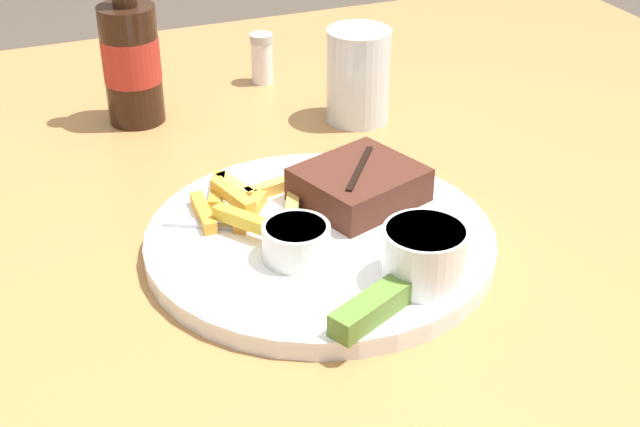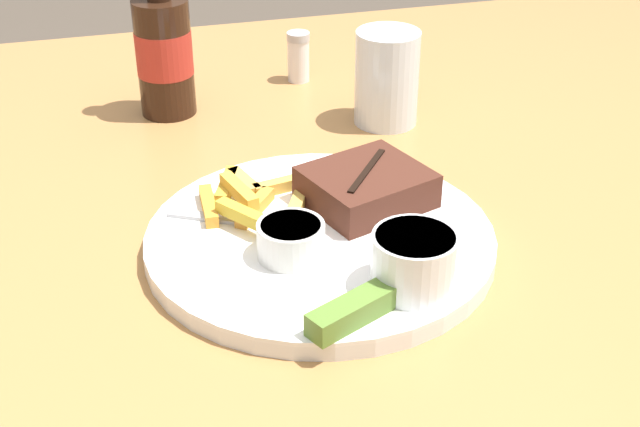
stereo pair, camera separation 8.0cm
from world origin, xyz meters
name	(u,v)px [view 2 (the right image)]	position (x,y,z in m)	size (l,w,h in m)	color
dining_table	(320,304)	(0.00, 0.00, 0.66)	(1.42, 1.30, 0.73)	#A87542
dinner_plate	(320,241)	(0.00, 0.00, 0.73)	(0.32, 0.32, 0.02)	white
steak_portion	(366,187)	(0.06, 0.04, 0.76)	(0.13, 0.12, 0.04)	#472319
fries_pile	(248,198)	(-0.05, 0.06, 0.75)	(0.11, 0.13, 0.02)	gold
coleslaw_cup	(414,258)	(0.05, -0.10, 0.77)	(0.07, 0.07, 0.05)	white
dipping_sauce_cup	(291,239)	(-0.03, -0.03, 0.76)	(0.06, 0.06, 0.03)	silver
pickle_spear	(352,311)	(-0.01, -0.13, 0.75)	(0.08, 0.05, 0.02)	#567A2D
fork_utensil	(231,220)	(-0.07, 0.04, 0.75)	(0.12, 0.07, 0.00)	#B7B7BC
beer_bottle	(164,49)	(-0.09, 0.34, 0.81)	(0.07, 0.07, 0.22)	black
drinking_glass	(387,78)	(0.15, 0.25, 0.78)	(0.07, 0.07, 0.11)	silver
salt_shaker	(298,56)	(0.08, 0.40, 0.76)	(0.03, 0.03, 0.07)	white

